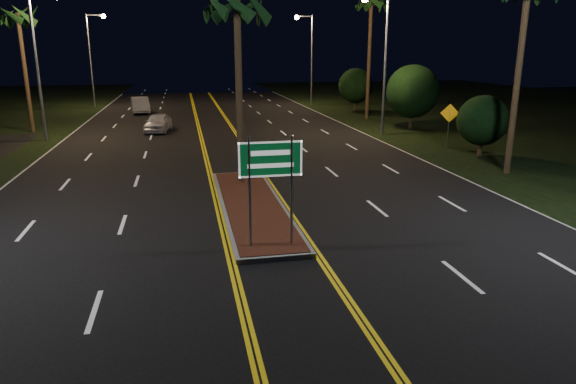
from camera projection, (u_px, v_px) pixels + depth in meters
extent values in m
plane|color=black|center=(291.00, 292.00, 12.34)|extent=(120.00, 120.00, 0.00)
cube|color=gray|center=(252.00, 206.00, 18.92)|extent=(2.25, 10.25, 0.15)
cube|color=#592819|center=(252.00, 204.00, 18.90)|extent=(2.00, 10.00, 0.02)
cylinder|color=gray|center=(250.00, 193.00, 14.40)|extent=(0.08, 0.08, 3.20)
cylinder|color=gray|center=(291.00, 191.00, 14.63)|extent=(0.08, 0.08, 3.20)
cube|color=#07471E|center=(270.00, 159.00, 14.26)|extent=(1.80, 0.04, 1.00)
cube|color=white|center=(271.00, 159.00, 14.23)|extent=(1.80, 0.01, 1.00)
cylinder|color=gray|center=(37.00, 69.00, 31.67)|extent=(0.18, 0.18, 9.00)
cylinder|color=gray|center=(90.00, 61.00, 50.54)|extent=(0.18, 0.18, 9.00)
cube|color=gray|center=(95.00, 15.00, 49.53)|extent=(1.60, 0.12, 0.12)
sphere|color=#FFBC72|center=(103.00, 16.00, 49.71)|extent=(0.44, 0.44, 0.44)
cylinder|color=gray|center=(385.00, 67.00, 34.01)|extent=(0.18, 0.18, 9.00)
cylinder|color=gray|center=(312.00, 61.00, 52.89)|extent=(0.18, 0.18, 9.00)
cube|color=gray|center=(305.00, 16.00, 51.57)|extent=(1.60, 0.12, 0.12)
sphere|color=#FFBC72|center=(297.00, 17.00, 51.44)|extent=(0.44, 0.44, 0.44)
cylinder|color=#382819|center=(239.00, 97.00, 21.24)|extent=(0.28, 0.28, 7.50)
cylinder|color=#382819|center=(25.00, 74.00, 35.23)|extent=(0.28, 0.28, 8.00)
cylinder|color=#382819|center=(517.00, 82.00, 23.04)|extent=(0.28, 0.28, 8.50)
cylinder|color=#382819|center=(369.00, 61.00, 41.85)|extent=(0.28, 0.28, 9.50)
cylinder|color=#382819|center=(480.00, 148.00, 28.03)|extent=(0.24, 0.24, 0.90)
sphere|color=black|center=(483.00, 120.00, 27.63)|extent=(2.70, 2.70, 2.70)
cylinder|color=#382819|center=(411.00, 120.00, 37.52)|extent=(0.24, 0.24, 1.26)
sphere|color=black|center=(413.00, 91.00, 36.96)|extent=(3.78, 3.78, 3.78)
cylinder|color=#382819|center=(355.00, 105.00, 48.83)|extent=(0.24, 0.24, 1.08)
sphere|color=black|center=(356.00, 86.00, 48.35)|extent=(3.24, 3.24, 3.24)
imported|color=silver|center=(158.00, 121.00, 36.33)|extent=(2.61, 4.78, 1.51)
imported|color=#B2B2BC|center=(140.00, 104.00, 47.10)|extent=(2.77, 5.24, 1.67)
cylinder|color=gray|center=(448.00, 129.00, 30.27)|extent=(0.07, 0.07, 2.25)
cube|color=orange|center=(450.00, 113.00, 30.01)|extent=(1.02, 0.41, 1.08)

